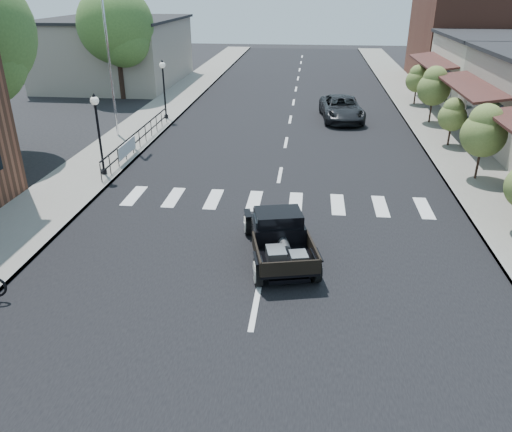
# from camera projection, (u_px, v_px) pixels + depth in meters

# --- Properties ---
(ground) EXTENTS (120.00, 120.00, 0.00)m
(ground) POSITION_uv_depth(u_px,v_px,m) (266.00, 253.00, 15.62)
(ground) COLOR black
(ground) RESTS_ON ground
(road) EXTENTS (14.00, 80.00, 0.02)m
(road) POSITION_uv_depth(u_px,v_px,m) (289.00, 128.00, 29.14)
(road) COLOR black
(road) RESTS_ON ground
(road_markings) EXTENTS (12.00, 60.00, 0.06)m
(road_markings) POSITION_uv_depth(u_px,v_px,m) (284.00, 154.00, 24.63)
(road_markings) COLOR silver
(road_markings) RESTS_ON ground
(sidewalk_left) EXTENTS (3.00, 80.00, 0.15)m
(sidewalk_left) POSITION_uv_depth(u_px,v_px,m) (147.00, 123.00, 29.94)
(sidewalk_left) COLOR gray
(sidewalk_left) RESTS_ON ground
(sidewalk_right) EXTENTS (3.00, 80.00, 0.15)m
(sidewalk_right) POSITION_uv_depth(u_px,v_px,m) (438.00, 131.00, 28.28)
(sidewalk_right) COLOR gray
(sidewalk_right) RESTS_ON ground
(low_building_left) EXTENTS (10.00, 12.00, 5.00)m
(low_building_left) POSITION_uv_depth(u_px,v_px,m) (116.00, 53.00, 41.27)
(low_building_left) COLOR gray
(low_building_left) RESTS_ON ground
(far_building_right) EXTENTS (11.00, 10.00, 7.00)m
(far_building_right) POSITION_uv_depth(u_px,v_px,m) (486.00, 39.00, 41.48)
(far_building_right) COLOR brown
(far_building_right) RESTS_ON ground
(railing) EXTENTS (0.08, 10.00, 1.00)m
(railing) POSITION_uv_depth(u_px,v_px,m) (139.00, 137.00, 25.07)
(railing) COLOR black
(railing) RESTS_ON sidewalk_left
(banner) EXTENTS (0.04, 2.20, 0.60)m
(banner) POSITION_uv_depth(u_px,v_px,m) (128.00, 153.00, 23.35)
(banner) COLOR silver
(banner) RESTS_ON sidewalk_left
(lamp_post_b) EXTENTS (0.36, 0.36, 3.47)m
(lamp_post_b) POSITION_uv_depth(u_px,v_px,m) (99.00, 135.00, 20.98)
(lamp_post_b) COLOR black
(lamp_post_b) RESTS_ON sidewalk_left
(lamp_post_c) EXTENTS (0.36, 0.36, 3.47)m
(lamp_post_c) POSITION_uv_depth(u_px,v_px,m) (164.00, 90.00, 29.99)
(lamp_post_c) COLOR black
(lamp_post_c) RESTS_ON sidewalk_left
(flagpole) EXTENTS (0.12, 0.12, 11.10)m
(flagpole) POSITION_uv_depth(u_px,v_px,m) (105.00, 27.00, 24.93)
(flagpole) COLOR silver
(flagpole) RESTS_ON sidewalk_left
(big_tree_far) EXTENTS (5.25, 5.25, 7.72)m
(big_tree_far) POSITION_uv_depth(u_px,v_px,m) (117.00, 44.00, 35.05)
(big_tree_far) COLOR #3F632A
(big_tree_far) RESTS_ON ground
(small_tree_b) EXTENTS (1.83, 1.83, 3.05)m
(small_tree_b) POSITION_uv_depth(u_px,v_px,m) (482.00, 143.00, 20.56)
(small_tree_b) COLOR #5B6E32
(small_tree_b) RESTS_ON sidewalk_right
(small_tree_c) EXTENTS (1.39, 1.39, 2.32)m
(small_tree_c) POSITION_uv_depth(u_px,v_px,m) (451.00, 123.00, 25.09)
(small_tree_c) COLOR #5B6E32
(small_tree_c) RESTS_ON sidewalk_right
(small_tree_d) EXTENTS (1.89, 1.89, 3.14)m
(small_tree_d) POSITION_uv_depth(u_px,v_px,m) (433.00, 96.00, 29.16)
(small_tree_d) COLOR #5B6E32
(small_tree_d) RESTS_ON sidewalk_right
(small_tree_e) EXTENTS (1.51, 1.51, 2.52)m
(small_tree_e) POSITION_uv_depth(u_px,v_px,m) (416.00, 85.00, 33.83)
(small_tree_e) COLOR #5B6E32
(small_tree_e) RESTS_ON sidewalk_right
(hotrod_pickup) EXTENTS (2.90, 4.61, 1.48)m
(hotrod_pickup) POSITION_uv_depth(u_px,v_px,m) (279.00, 235.00, 15.07)
(hotrod_pickup) COLOR black
(hotrod_pickup) RESTS_ON ground
(second_car) EXTENTS (2.79, 5.28, 1.42)m
(second_car) POSITION_uv_depth(u_px,v_px,m) (342.00, 109.00, 30.62)
(second_car) COLOR black
(second_car) RESTS_ON ground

